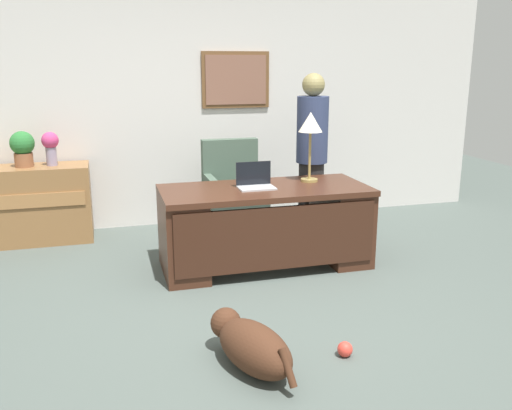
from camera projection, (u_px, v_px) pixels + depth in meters
ground_plane at (262, 311)px, 4.17m from camera, size 12.00×12.00×0.00m
back_wall at (199, 105)px, 6.25m from camera, size 7.00×0.16×2.70m
desk at (266, 224)px, 4.99m from camera, size 1.86×0.82×0.74m
credenza at (21, 205)px, 5.66m from camera, size 1.39×0.50×0.80m
armchair at (234, 194)px, 5.85m from camera, size 0.60×0.59×1.03m
person_standing at (312, 156)px, 5.66m from camera, size 0.32×0.32×1.72m
dog_lying at (251, 345)px, 3.35m from camera, size 0.50×0.76×0.30m
laptop at (255, 181)px, 4.91m from camera, size 0.32×0.22×0.22m
desk_lamp at (310, 127)px, 5.06m from camera, size 0.22×0.22×0.64m
vase_with_flowers at (50, 145)px, 5.60m from camera, size 0.17×0.17×0.34m
potted_plant at (23, 147)px, 5.53m from camera, size 0.24×0.24×0.36m
dog_toy_ball at (345, 349)px, 3.51m from camera, size 0.10×0.10×0.10m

